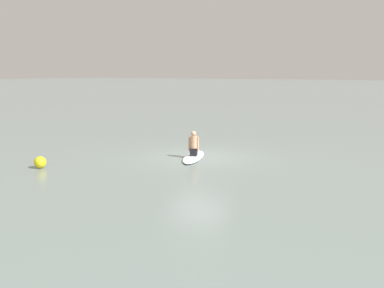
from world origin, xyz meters
TOP-DOWN VIEW (x-y plane):
  - ground_plane at (0.00, 0.00)m, footprint 400.00×400.00m
  - surfboard at (-0.25, 0.12)m, footprint 2.96×1.74m
  - person_paddler at (-0.25, 0.12)m, footprint 0.42×0.45m
  - buoy_marker at (-4.84, 4.12)m, footprint 0.45×0.45m

SIDE VIEW (x-z plane):
  - ground_plane at x=0.00m, z-range 0.00..0.00m
  - surfboard at x=-0.25m, z-range 0.00..0.11m
  - buoy_marker at x=-4.84m, z-range 0.00..0.45m
  - person_paddler at x=-0.25m, z-range 0.06..1.10m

